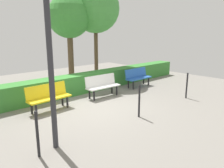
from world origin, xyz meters
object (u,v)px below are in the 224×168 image
at_px(tree_near, 95,9).
at_px(lamp_post, 48,34).
at_px(bench_blue, 138,77).
at_px(bench_yellow, 48,96).
at_px(tree_mid, 69,17).
at_px(bench_white, 102,85).

distance_m(tree_near, lamp_post, 7.39).
bearing_deg(bench_blue, bench_yellow, 0.96).
relative_size(bench_yellow, lamp_post, 0.41).
xyz_separation_m(tree_near, tree_mid, (1.39, -0.31, -0.46)).
distance_m(bench_blue, bench_yellow, 4.62).
distance_m(bench_blue, bench_white, 2.31).
bearing_deg(bench_blue, tree_mid, -59.33).
distance_m(tree_near, tree_mid, 1.50).
xyz_separation_m(bench_white, tree_mid, (-0.54, -3.07, 2.74)).
height_order(bench_white, tree_mid, tree_mid).
bearing_deg(lamp_post, tree_mid, -125.99).
bearing_deg(bench_blue, bench_white, 2.73).
bearing_deg(lamp_post, bench_blue, -156.94).
distance_m(bench_white, tree_mid, 4.15).
bearing_deg(tree_mid, bench_blue, 120.95).
height_order(bench_yellow, tree_mid, tree_mid).
xyz_separation_m(bench_white, bench_yellow, (2.31, -0.02, -0.00)).
bearing_deg(bench_yellow, bench_white, 176.91).
relative_size(bench_white, bench_yellow, 1.01).
xyz_separation_m(bench_white, tree_near, (-1.94, -2.75, 3.20)).
distance_m(bench_white, lamp_post, 4.52).
bearing_deg(bench_white, lamp_post, 36.62).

